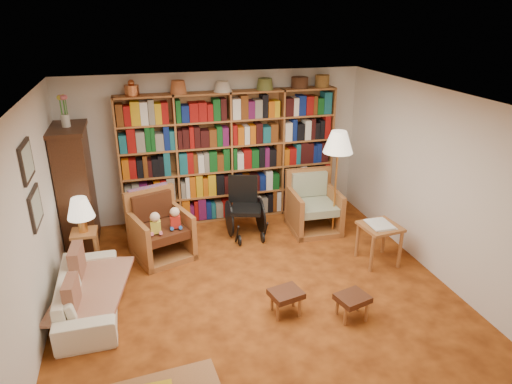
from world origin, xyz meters
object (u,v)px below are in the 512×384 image
object	(u,v)px
armchair_sage	(312,207)
footstool_a	(286,295)
side_table_lamp	(85,241)
floor_lamp	(338,146)
sofa	(89,292)
side_table_papers	(380,231)
armchair_leather	(161,229)
footstool_b	(352,300)
wheelchair	(245,209)

from	to	relation	value
armchair_sage	footstool_a	distance (m)	2.42
side_table_lamp	armchair_sage	world-z (taller)	armchair_sage
floor_lamp	footstool_a	distance (m)	2.58
sofa	side_table_lamp	size ratio (longest dim) A/B	3.20
side_table_lamp	side_table_papers	bearing A→B (deg)	-14.37
side_table_lamp	sofa	bearing A→B (deg)	-84.96
armchair_leather	armchair_sage	size ratio (longest dim) A/B	1.07
footstool_a	armchair_sage	bearing A→B (deg)	61.17
sofa	armchair_sage	bearing A→B (deg)	-68.10
sofa	footstool_b	distance (m)	3.17
wheelchair	side_table_papers	bearing A→B (deg)	-40.34
sofa	side_table_papers	distance (m)	3.96
armchair_sage	floor_lamp	size ratio (longest dim) A/B	0.56
footstool_b	side_table_papers	bearing A→B (deg)	49.13
wheelchair	footstool_b	size ratio (longest dim) A/B	2.24
wheelchair	floor_lamp	size ratio (longest dim) A/B	0.56
armchair_leather	side_table_lamp	bearing A→B (deg)	-177.27
armchair_sage	footstool_b	size ratio (longest dim) A/B	2.25
sofa	armchair_leather	distance (m)	1.53
wheelchair	side_table_papers	distance (m)	2.14
floor_lamp	side_table_papers	xyz separation A→B (m)	(0.26, -0.98, -1.00)
side_table_papers	armchair_leather	bearing A→B (deg)	160.00
wheelchair	footstool_b	xyz separation A→B (m)	(0.69, -2.47, -0.19)
side_table_lamp	wheelchair	bearing A→B (deg)	8.11
sofa	armchair_leather	size ratio (longest dim) A/B	1.62
footstool_b	footstool_a	bearing A→B (deg)	158.61
wheelchair	floor_lamp	xyz separation A→B (m)	(1.37, -0.41, 1.05)
side_table_lamp	footstool_a	world-z (taller)	side_table_lamp
sofa	wheelchair	xyz separation A→B (m)	(2.33, 1.48, 0.19)
wheelchair	side_table_papers	size ratio (longest dim) A/B	1.56
sofa	floor_lamp	xyz separation A→B (m)	(3.69, 1.07, 1.24)
side_table_papers	armchair_sage	bearing A→B (deg)	111.07
side_table_lamp	side_table_papers	size ratio (longest dim) A/B	0.84
wheelchair	floor_lamp	distance (m)	1.77
sofa	side_table_lamp	world-z (taller)	side_table_lamp
side_table_lamp	armchair_sage	xyz separation A→B (m)	(3.55, 0.27, -0.00)
footstool_b	armchair_sage	bearing A→B (deg)	79.71
armchair_leather	armchair_sage	xyz separation A→B (m)	(2.49, 0.22, -0.03)
armchair_sage	armchair_leather	bearing A→B (deg)	-174.85
floor_lamp	footstool_b	world-z (taller)	floor_lamp
armchair_sage	footstool_b	world-z (taller)	armchair_sage
sofa	footstool_a	size ratio (longest dim) A/B	3.90
side_table_lamp	armchair_sage	bearing A→B (deg)	4.43
armchair_leather	footstool_a	xyz separation A→B (m)	(1.32, -1.89, -0.14)
side_table_papers	footstool_b	size ratio (longest dim) A/B	1.44
sofa	footstool_a	distance (m)	2.39
sofa	wheelchair	size ratio (longest dim) A/B	1.73
footstool_a	footstool_b	world-z (taller)	footstool_a
side_table_papers	footstool_b	bearing A→B (deg)	-130.87
armchair_sage	side_table_papers	bearing A→B (deg)	-68.93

